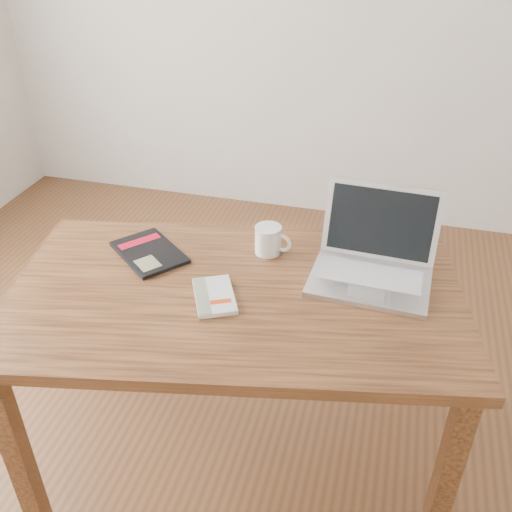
% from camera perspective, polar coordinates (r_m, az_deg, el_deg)
% --- Properties ---
extents(room, '(4.04, 4.04, 2.70)m').
position_cam_1_polar(room, '(1.57, -9.02, 15.46)').
color(room, brown).
rests_on(room, ground).
extents(desk, '(1.56, 1.08, 0.75)m').
position_cam_1_polar(desk, '(1.85, -1.99, -5.70)').
color(desk, '#59341B').
rests_on(desk, ground).
extents(white_guidebook, '(0.19, 0.23, 0.02)m').
position_cam_1_polar(white_guidebook, '(1.76, -4.19, -4.02)').
color(white_guidebook, silver).
rests_on(white_guidebook, desk).
extents(black_guidebook, '(0.32, 0.31, 0.01)m').
position_cam_1_polar(black_guidebook, '(2.00, -10.65, 0.37)').
color(black_guidebook, black).
rests_on(black_guidebook, desk).
extents(laptop, '(0.39, 0.36, 0.26)m').
position_cam_1_polar(laptop, '(1.88, 11.67, -0.42)').
color(laptop, silver).
rests_on(laptop, desk).
extents(coffee_mug, '(0.13, 0.09, 0.10)m').
position_cam_1_polar(coffee_mug, '(1.95, 1.31, 1.66)').
color(coffee_mug, white).
rests_on(coffee_mug, desk).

